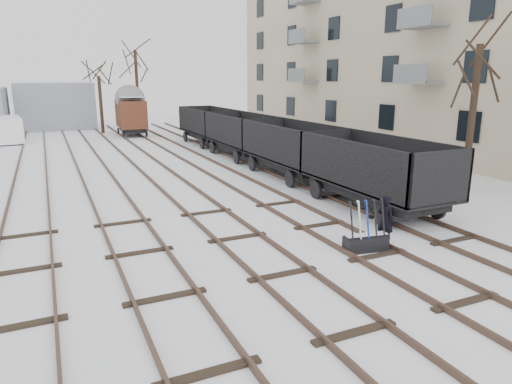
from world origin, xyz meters
The scene contains 15 objects.
ground centered at (0.00, 0.00, 0.00)m, with size 120.00×120.00×0.00m, color white.
tracks centered at (0.00, 13.67, 0.07)m, with size 13.90×52.00×0.16m.
apartment_block centered at (19.95, 14.00, 8.05)m, with size 10.12×45.00×16.10m.
shed_right centered at (-4.00, 40.00, 2.25)m, with size 7.00×6.00×4.50m.
ground_frame centered at (2.96, 0.49, 0.28)m, with size 1.35×0.61×1.49m.
worker centered at (3.71, 0.59, 0.78)m, with size 0.57×0.37×1.56m, color black.
freight_wagon_a centered at (6.00, 4.04, 1.02)m, with size 2.62×6.55×2.68m.
freight_wagon_b centered at (6.00, 10.44, 1.02)m, with size 2.62×6.55×2.68m.
freight_wagon_c centered at (6.00, 16.84, 1.02)m, with size 2.62×6.55×2.68m.
freight_wagon_d centered at (6.00, 23.24, 1.02)m, with size 2.62×6.55×2.68m.
box_van_wagon centered at (1.67, 30.95, 1.94)m, with size 2.42×4.42×3.33m.
panel_van centered at (-7.78, 30.42, 1.02)m, with size 2.40×4.65×1.97m.
tree_near centered at (11.70, 4.72, 3.12)m, with size 0.30×0.30×6.24m, color black.
tree_far_left centered at (-0.39, 33.95, 2.51)m, with size 0.30×0.30×5.01m, color black.
tree_far_right centered at (3.15, 35.29, 3.70)m, with size 0.30×0.30×7.39m, color black.
Camera 1 is at (-5.07, -9.43, 4.86)m, focal length 32.00 mm.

